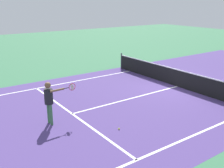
{
  "coord_description": "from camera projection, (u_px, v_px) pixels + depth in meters",
  "views": [
    {
      "loc": [
        9.21,
        -10.9,
        4.46
      ],
      "look_at": [
        0.18,
        -4.5,
        1.0
      ],
      "focal_mm": 42.55,
      "sensor_mm": 36.0,
      "label": 1
    }
  ],
  "objects": [
    {
      "name": "line_center_service",
      "position": [
        132.0,
        98.0,
        12.75
      ],
      "size": [
        0.1,
        6.4,
        0.01
      ],
      "primitive_type": "cube",
      "color": "white",
      "rests_on": "ground_plane"
    },
    {
      "name": "line_sideline_right",
      "position": [
        148.0,
        155.0,
        8.04
      ],
      "size": [
        0.1,
        11.89,
        0.01
      ],
      "primitive_type": "cube",
      "color": "white",
      "rests_on": "ground_plane"
    },
    {
      "name": "net",
      "position": [
        178.0,
        78.0,
        14.37
      ],
      "size": [
        10.18,
        0.09,
        1.07
      ],
      "color": "#33383D",
      "rests_on": "ground_plane"
    },
    {
      "name": "ground_plane",
      "position": [
        177.0,
        86.0,
        14.52
      ],
      "size": [
        60.0,
        60.0,
        0.0
      ],
      "primitive_type": "plane",
      "color": "#38724C"
    },
    {
      "name": "line_sideline_left",
      "position": [
        45.0,
        87.0,
        14.44
      ],
      "size": [
        0.1,
        11.89,
        0.01
      ],
      "primitive_type": "cube",
      "color": "white",
      "rests_on": "ground_plane"
    },
    {
      "name": "line_service_near",
      "position": [
        72.0,
        114.0,
        10.99
      ],
      "size": [
        8.22,
        0.1,
        0.01
      ],
      "primitive_type": "cube",
      "color": "white",
      "rests_on": "ground_plane"
    },
    {
      "name": "tennis_ball_mid_court",
      "position": [
        119.0,
        129.0,
        9.64
      ],
      "size": [
        0.07,
        0.07,
        0.07
      ],
      "primitive_type": "sphere",
      "color": "#CCE033",
      "rests_on": "ground_plane"
    },
    {
      "name": "court_surface_inbounds",
      "position": [
        177.0,
        86.0,
        14.52
      ],
      "size": [
        10.62,
        24.4,
        0.0
      ],
      "primitive_type": "cube",
      "color": "#4C387A",
      "rests_on": "ground_plane"
    },
    {
      "name": "player_near",
      "position": [
        49.0,
        98.0,
        9.82
      ],
      "size": [
        0.47,
        1.21,
        1.66
      ],
      "color": "#3F7247",
      "rests_on": "ground_plane"
    }
  ]
}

